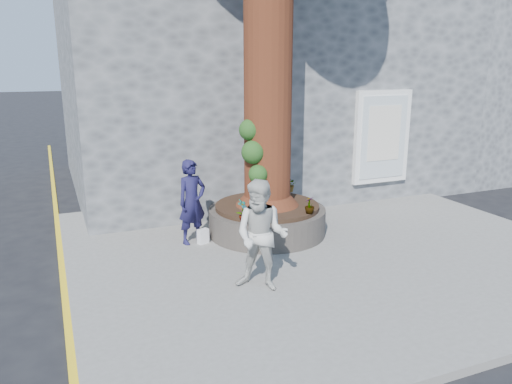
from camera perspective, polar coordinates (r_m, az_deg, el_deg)
name	(u,v)px	position (r m, az deg, el deg)	size (l,w,h in m)	color
ground	(272,286)	(8.05, 1.85, -10.63)	(120.00, 120.00, 0.00)	black
pavement	(323,248)	(9.48, 7.63, -6.34)	(9.00, 8.00, 0.12)	slate
yellow_line	(64,293)	(8.35, -21.04, -10.68)	(0.10, 30.00, 0.01)	yellow
stone_shop	(248,72)	(14.88, -0.87, 13.58)	(10.30, 8.30, 6.30)	#4C4F51
neighbour_shop	(460,75)	(19.35, 22.24, 12.31)	(6.00, 8.00, 6.00)	#4C4F51
planter	(267,219)	(9.90, 1.27, -3.13)	(2.30, 2.30, 0.60)	black
man	(192,202)	(9.34, -7.32, -1.13)	(0.58, 0.38, 1.59)	#17153B
woman	(261,236)	(7.36, 0.63, -5.02)	(0.82, 0.64, 1.68)	beige
shopping_bag	(203,236)	(9.46, -6.07, -5.05)	(0.20, 0.12, 0.28)	white
plant_a	(242,211)	(8.69, -1.56, -2.16)	(0.21, 0.15, 0.41)	gray
plant_b	(263,209)	(8.83, 0.81, -1.94)	(0.21, 0.21, 0.39)	gray
plant_c	(310,205)	(9.24, 6.14, -1.51)	(0.18, 0.18, 0.31)	gray
plant_d	(290,185)	(10.72, 3.94, 0.85)	(0.30, 0.26, 0.33)	gray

